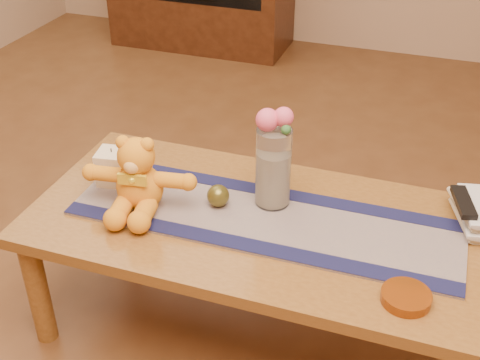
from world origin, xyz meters
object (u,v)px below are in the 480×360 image
(teddy_bear, at_px, (139,173))
(book_bottom, at_px, (458,220))
(tv_remote, at_px, (464,202))
(bronze_ball, at_px, (218,196))
(glass_vase, at_px, (273,167))
(pillar_candle, at_px, (113,167))
(amber_dish, at_px, (406,297))

(teddy_bear, relative_size, book_bottom, 1.52)
(teddy_bear, xyz_separation_m, tv_remote, (0.96, 0.23, -0.04))
(bronze_ball, height_order, book_bottom, bronze_ball)
(glass_vase, distance_m, tv_remote, 0.58)
(bronze_ball, xyz_separation_m, book_bottom, (0.72, 0.16, -0.03))
(pillar_candle, height_order, book_bottom, pillar_candle)
(book_bottom, xyz_separation_m, amber_dish, (-0.11, -0.40, 0.00))
(teddy_bear, xyz_separation_m, pillar_candle, (-0.14, 0.09, -0.06))
(glass_vase, height_order, tv_remote, glass_vase)
(pillar_candle, bearing_deg, bronze_ball, -2.25)
(tv_remote, bearing_deg, pillar_candle, 171.60)
(bronze_ball, bearing_deg, teddy_bear, -162.00)
(tv_remote, bearing_deg, amber_dish, -121.64)
(tv_remote, relative_size, amber_dish, 1.22)
(pillar_candle, distance_m, bronze_ball, 0.38)
(glass_vase, relative_size, amber_dish, 1.98)
(bronze_ball, height_order, amber_dish, bronze_ball)
(book_bottom, relative_size, tv_remote, 1.39)
(pillar_candle, distance_m, tv_remote, 1.11)
(tv_remote, bearing_deg, book_bottom, 90.00)
(book_bottom, bearing_deg, bronze_ball, 174.15)
(pillar_candle, bearing_deg, amber_dish, -14.27)
(pillar_candle, height_order, tv_remote, pillar_candle)
(bronze_ball, relative_size, book_bottom, 0.32)
(teddy_bear, relative_size, tv_remote, 2.12)
(teddy_bear, relative_size, glass_vase, 1.31)
(teddy_bear, distance_m, tv_remote, 0.98)
(teddy_bear, distance_m, glass_vase, 0.42)
(glass_vase, xyz_separation_m, tv_remote, (0.57, 0.08, -0.05))
(teddy_bear, height_order, glass_vase, glass_vase)
(tv_remote, height_order, amber_dish, tv_remote)
(book_bottom, bearing_deg, tv_remote, -93.00)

